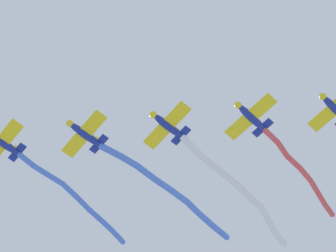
# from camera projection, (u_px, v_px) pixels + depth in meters

# --- Properties ---
(airplane_lead) EXTENTS (6.93, 6.24, 1.91)m
(airplane_lead) POSITION_uv_depth(u_px,v_px,m) (2.00, 142.00, 76.57)
(airplane_lead) COLOR navy
(smoke_trail_lead) EXTENTS (14.29, 13.80, 1.10)m
(smoke_trail_lead) POSITION_uv_depth(u_px,v_px,m) (75.00, 198.00, 80.01)
(smoke_trail_lead) COLOR #4C75DB
(airplane_left_wing) EXTENTS (6.96, 6.23, 1.91)m
(airplane_left_wing) POSITION_uv_depth(u_px,v_px,m) (84.00, 134.00, 76.32)
(airplane_left_wing) COLOR navy
(smoke_trail_left_wing) EXTENTS (16.31, 18.05, 2.58)m
(smoke_trail_left_wing) POSITION_uv_depth(u_px,v_px,m) (169.00, 191.00, 81.08)
(smoke_trail_left_wing) COLOR #4C75DB
(airplane_right_wing) EXTENTS (6.94, 6.23, 1.91)m
(airplane_right_wing) POSITION_uv_depth(u_px,v_px,m) (167.00, 125.00, 76.07)
(airplane_right_wing) COLOR navy
(smoke_trail_right_wing) EXTENTS (17.07, 15.31, 1.60)m
(smoke_trail_right_wing) POSITION_uv_depth(u_px,v_px,m) (239.00, 191.00, 79.94)
(smoke_trail_right_wing) COLOR white
(airplane_slot) EXTENTS (6.71, 6.48, 1.91)m
(airplane_slot) POSITION_uv_depth(u_px,v_px,m) (251.00, 117.00, 75.81)
(airplane_slot) COLOR navy
(smoke_trail_slot) EXTENTS (14.93, 11.70, 2.72)m
(smoke_trail_slot) POSITION_uv_depth(u_px,v_px,m) (303.00, 174.00, 80.31)
(smoke_trail_slot) COLOR #DB4C4C
(airplane_trail) EXTENTS (6.75, 6.43, 1.91)m
(airplane_trail) POSITION_uv_depth(u_px,v_px,m) (334.00, 108.00, 75.56)
(airplane_trail) COLOR navy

